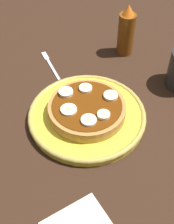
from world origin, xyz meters
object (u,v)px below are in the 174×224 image
(banana_slice_5, at_px, (66,92))
(fork, at_px, (50,63))
(banana_slice_1, at_px, (104,115))
(banana_slice_4, at_px, (69,110))
(banana_slice_2, at_px, (111,96))
(pancake_stack, at_px, (86,109))
(banana_slice_0, at_px, (89,120))
(plate, at_px, (87,115))
(syrup_bottle, at_px, (126,32))
(banana_slice_3, at_px, (86,88))

(banana_slice_5, bearing_deg, fork, 62.19)
(banana_slice_1, bearing_deg, banana_slice_4, 122.64)
(banana_slice_2, distance_m, banana_slice_5, 0.10)
(banana_slice_1, distance_m, fork, 0.27)
(pancake_stack, relative_size, fork, 1.41)
(pancake_stack, xyz_separation_m, banana_slice_0, (-0.03, -0.04, 0.02))
(banana_slice_2, xyz_separation_m, banana_slice_4, (-0.09, 0.04, -0.00))
(banana_slice_0, xyz_separation_m, banana_slice_4, (-0.01, 0.05, -0.00))
(pancake_stack, distance_m, banana_slice_5, 0.06)
(plate, height_order, fork, plate)
(banana_slice_4, height_order, fork, banana_slice_4)
(fork, height_order, syrup_bottle, syrup_bottle)
(pancake_stack, height_order, banana_slice_1, banana_slice_1)
(pancake_stack, bearing_deg, syrup_bottle, 21.05)
(pancake_stack, bearing_deg, banana_slice_1, -88.68)
(syrup_bottle, bearing_deg, banana_slice_2, -148.97)
(banana_slice_1, height_order, banana_slice_4, banana_slice_1)
(plate, relative_size, banana_slice_1, 9.67)
(banana_slice_0, xyz_separation_m, banana_slice_3, (0.07, 0.07, 0.00))
(banana_slice_0, bearing_deg, plate, 48.18)
(syrup_bottle, bearing_deg, banana_slice_5, -170.85)
(pancake_stack, height_order, fork, pancake_stack)
(banana_slice_1, relative_size, syrup_bottle, 0.19)
(banana_slice_5, bearing_deg, banana_slice_2, -52.30)
(banana_slice_1, bearing_deg, banana_slice_5, 94.70)
(plate, relative_size, syrup_bottle, 1.84)
(plate, height_order, banana_slice_3, banana_slice_3)
(pancake_stack, relative_size, banana_slice_2, 5.49)
(banana_slice_2, bearing_deg, syrup_bottle, 31.03)
(banana_slice_4, xyz_separation_m, syrup_bottle, (0.30, 0.09, 0.02))
(banana_slice_1, bearing_deg, banana_slice_2, 27.42)
(pancake_stack, bearing_deg, banana_slice_0, -130.02)
(banana_slice_4, relative_size, syrup_bottle, 0.25)
(banana_slice_5, bearing_deg, syrup_bottle, 9.15)
(pancake_stack, height_order, banana_slice_5, banana_slice_5)
(banana_slice_1, height_order, banana_slice_5, same)
(banana_slice_3, bearing_deg, banana_slice_0, -131.97)
(banana_slice_5, height_order, fork, banana_slice_5)
(banana_slice_1, relative_size, banana_slice_4, 0.78)
(plate, bearing_deg, fork, 70.94)
(plate, height_order, pancake_stack, pancake_stack)
(banana_slice_4, bearing_deg, syrup_bottle, 16.07)
(banana_slice_0, bearing_deg, syrup_bottle, 25.35)
(banana_slice_5, bearing_deg, banana_slice_1, -85.30)
(banana_slice_2, bearing_deg, banana_slice_3, 109.64)
(banana_slice_4, bearing_deg, pancake_stack, -18.60)
(banana_slice_0, distance_m, banana_slice_3, 0.10)
(banana_slice_2, height_order, fork, banana_slice_2)
(plate, distance_m, banana_slice_2, 0.07)
(banana_slice_0, height_order, banana_slice_4, same)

